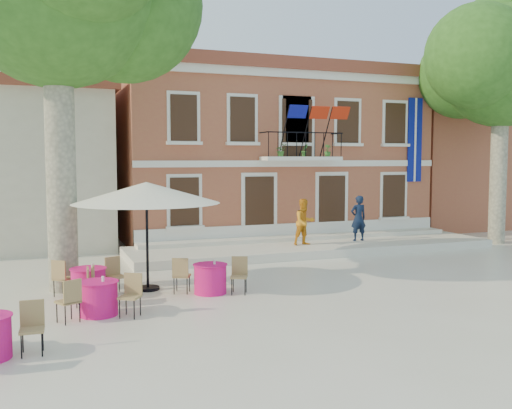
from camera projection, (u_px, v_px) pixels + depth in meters
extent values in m
plane|color=beige|center=(319.00, 278.00, 16.79)|extent=(90.00, 90.00, 0.00)
cube|color=#A1593A|center=(260.00, 159.00, 26.54)|extent=(13.00, 8.00, 7.00)
cube|color=brown|center=(261.00, 77.00, 26.23)|extent=(13.50, 8.50, 0.50)
cube|color=silver|center=(296.00, 74.00, 22.58)|extent=(13.30, 0.35, 0.35)
cube|color=silver|center=(301.00, 159.00, 22.39)|extent=(3.20, 0.90, 0.15)
cube|color=black|center=(306.00, 132.00, 21.93)|extent=(3.20, 0.04, 0.04)
cube|color=navy|center=(415.00, 140.00, 24.66)|extent=(0.70, 0.05, 3.60)
cube|color=navy|center=(288.00, 111.00, 21.23)|extent=(0.76, 0.27, 0.47)
cube|color=#B1210B|center=(310.00, 112.00, 21.54)|extent=(0.76, 0.29, 0.47)
cube|color=#B1210B|center=(331.00, 113.00, 21.86)|extent=(0.76, 0.27, 0.47)
imported|color=#26591E|center=(281.00, 150.00, 21.73)|extent=(0.43, 0.37, 0.48)
imported|color=#26591E|center=(305.00, 150.00, 22.08)|extent=(0.26, 0.21, 0.48)
imported|color=#26591E|center=(328.00, 151.00, 22.43)|extent=(0.27, 0.27, 0.48)
cube|color=#A1593A|center=(455.00, 167.00, 31.73)|extent=(9.00, 9.00, 6.00)
cube|color=brown|center=(456.00, 110.00, 31.47)|extent=(9.40, 9.40, 0.40)
cube|color=silver|center=(314.00, 247.00, 21.58)|extent=(14.00, 3.40, 0.30)
cylinder|color=#A59E84|center=(61.00, 161.00, 14.90)|extent=(0.76, 0.76, 6.89)
cylinder|color=#A59E84|center=(498.00, 168.00, 23.32)|extent=(0.66, 0.66, 6.19)
sphere|color=#254F18|center=(502.00, 65.00, 22.98)|extent=(4.95, 4.95, 4.95)
cylinder|color=black|center=(148.00, 288.00, 15.22)|extent=(0.61, 0.61, 0.08)
cylinder|color=black|center=(147.00, 242.00, 15.13)|extent=(0.07, 0.07, 2.55)
cone|color=white|center=(146.00, 193.00, 15.02)|extent=(3.88, 3.88, 0.56)
imported|color=black|center=(358.00, 218.00, 22.16)|extent=(0.66, 0.45, 1.77)
imported|color=orange|center=(304.00, 222.00, 21.05)|extent=(0.89, 0.73, 1.72)
cylinder|color=#DA1456|center=(99.00, 299.00, 12.73)|extent=(0.84, 0.84, 0.75)
cylinder|color=#DA1456|center=(98.00, 282.00, 12.70)|extent=(0.90, 0.90, 0.02)
cube|color=#9F784F|center=(130.00, 296.00, 12.57)|extent=(0.58, 0.58, 0.95)
cube|color=#9F784F|center=(97.00, 287.00, 13.43)|extent=(0.44, 0.44, 0.95)
cube|color=#9F784F|center=(68.00, 301.00, 12.16)|extent=(0.57, 0.57, 0.95)
cylinder|color=#DA1456|center=(210.00, 279.00, 14.80)|extent=(0.84, 0.84, 0.75)
cylinder|color=#DA1456|center=(210.00, 264.00, 14.77)|extent=(0.90, 0.90, 0.02)
cube|color=#9F784F|center=(239.00, 276.00, 14.74)|extent=(0.56, 0.56, 0.95)
cube|color=#9F784F|center=(182.00, 275.00, 14.84)|extent=(0.56, 0.56, 0.95)
cube|color=#9F784F|center=(32.00, 329.00, 10.16)|extent=(0.44, 0.44, 0.95)
cylinder|color=#DA1456|center=(88.00, 284.00, 14.26)|extent=(0.84, 0.84, 0.75)
cylinder|color=#DA1456|center=(88.00, 269.00, 14.23)|extent=(0.90, 0.90, 0.02)
cube|color=#9F784F|center=(64.00, 278.00, 14.50)|extent=(0.59, 0.59, 0.95)
cube|color=#9F784F|center=(85.00, 286.00, 13.51)|extent=(0.49, 0.49, 0.95)
cube|color=#9F784F|center=(116.00, 276.00, 14.73)|extent=(0.54, 0.54, 0.95)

